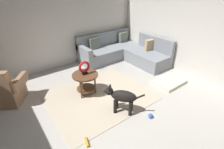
{
  "coord_description": "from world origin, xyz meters",
  "views": [
    {
      "loc": [
        -1.51,
        -2.0,
        2.35
      ],
      "look_at": [
        0.45,
        0.6,
        0.55
      ],
      "focal_mm": 26.16,
      "sensor_mm": 36.0,
      "label": 1
    }
  ],
  "objects_px": {
    "dog": "(122,97)",
    "dog_toy_rope": "(87,142)",
    "sectional_couch": "(123,52)",
    "torus_sculpture": "(84,67)",
    "dog_toy_ball": "(151,116)",
    "side_table": "(85,79)",
    "dog_bed_mat": "(169,82)",
    "armchair": "(5,91)"
  },
  "relations": [
    {
      "from": "dog",
      "to": "dog_toy_rope",
      "type": "distance_m",
      "value": 1.06
    },
    {
      "from": "dog_toy_rope",
      "to": "dog",
      "type": "bearing_deg",
      "value": 15.18
    },
    {
      "from": "sectional_couch",
      "to": "dog",
      "type": "distance_m",
      "value": 2.68
    },
    {
      "from": "torus_sculpture",
      "to": "dog",
      "type": "distance_m",
      "value": 1.09
    },
    {
      "from": "torus_sculpture",
      "to": "dog_toy_ball",
      "type": "bearing_deg",
      "value": -67.92
    },
    {
      "from": "side_table",
      "to": "dog_bed_mat",
      "type": "height_order",
      "value": "side_table"
    },
    {
      "from": "side_table",
      "to": "dog_toy_ball",
      "type": "relative_size",
      "value": 6.32
    },
    {
      "from": "dog_bed_mat",
      "to": "dog_toy_rope",
      "type": "distance_m",
      "value": 2.74
    },
    {
      "from": "side_table",
      "to": "dog_toy_ball",
      "type": "bearing_deg",
      "value": -67.92
    },
    {
      "from": "dog",
      "to": "armchair",
      "type": "bearing_deg",
      "value": 97.7
    },
    {
      "from": "sectional_couch",
      "to": "dog",
      "type": "xyz_separation_m",
      "value": [
        -1.76,
        -2.02,
        0.09
      ]
    },
    {
      "from": "dog_toy_rope",
      "to": "sectional_couch",
      "type": "bearing_deg",
      "value": 39.95
    },
    {
      "from": "armchair",
      "to": "dog_bed_mat",
      "type": "bearing_deg",
      "value": 8.23
    },
    {
      "from": "dog_bed_mat",
      "to": "torus_sculpture",
      "type": "bearing_deg",
      "value": 155.28
    },
    {
      "from": "side_table",
      "to": "dog_toy_rope",
      "type": "xyz_separation_m",
      "value": [
        -0.71,
        -1.27,
        -0.39
      ]
    },
    {
      "from": "armchair",
      "to": "dog",
      "type": "bearing_deg",
      "value": -10.51
    },
    {
      "from": "side_table",
      "to": "torus_sculpture",
      "type": "distance_m",
      "value": 0.29
    },
    {
      "from": "armchair",
      "to": "dog_toy_ball",
      "type": "relative_size",
      "value": 10.51
    },
    {
      "from": "dog",
      "to": "dog_toy_rope",
      "type": "bearing_deg",
      "value": 156.59
    },
    {
      "from": "sectional_couch",
      "to": "dog_bed_mat",
      "type": "height_order",
      "value": "sectional_couch"
    },
    {
      "from": "dog_bed_mat",
      "to": "dog",
      "type": "xyz_separation_m",
      "value": [
        -1.75,
        -0.09,
        0.33
      ]
    },
    {
      "from": "sectional_couch",
      "to": "torus_sculpture",
      "type": "distance_m",
      "value": 2.3
    },
    {
      "from": "side_table",
      "to": "dog_toy_ball",
      "type": "height_order",
      "value": "side_table"
    },
    {
      "from": "sectional_couch",
      "to": "dog_toy_ball",
      "type": "distance_m",
      "value": 2.89
    },
    {
      "from": "sectional_couch",
      "to": "dog_toy_rope",
      "type": "distance_m",
      "value": 3.57
    },
    {
      "from": "dog",
      "to": "dog_toy_rope",
      "type": "height_order",
      "value": "dog"
    },
    {
      "from": "dog_toy_ball",
      "to": "dog_toy_rope",
      "type": "relative_size",
      "value": 0.5
    },
    {
      "from": "armchair",
      "to": "dog_toy_rope",
      "type": "distance_m",
      "value": 2.22
    },
    {
      "from": "side_table",
      "to": "dog_bed_mat",
      "type": "relative_size",
      "value": 0.75
    },
    {
      "from": "sectional_couch",
      "to": "dog",
      "type": "relative_size",
      "value": 3.24
    },
    {
      "from": "armchair",
      "to": "dog_toy_ball",
      "type": "height_order",
      "value": "armchair"
    },
    {
      "from": "armchair",
      "to": "side_table",
      "type": "distance_m",
      "value": 1.75
    },
    {
      "from": "side_table",
      "to": "dog_toy_rope",
      "type": "height_order",
      "value": "side_table"
    },
    {
      "from": "side_table",
      "to": "dog_toy_rope",
      "type": "relative_size",
      "value": 3.18
    },
    {
      "from": "armchair",
      "to": "dog_toy_ball",
      "type": "bearing_deg",
      "value": -12.59
    },
    {
      "from": "dog_bed_mat",
      "to": "dog",
      "type": "relative_size",
      "value": 1.15
    },
    {
      "from": "dog_bed_mat",
      "to": "dog_toy_rope",
      "type": "xyz_separation_m",
      "value": [
        -2.71,
        -0.35,
        -0.02
      ]
    },
    {
      "from": "sectional_couch",
      "to": "armchair",
      "type": "distance_m",
      "value": 3.61
    },
    {
      "from": "dog_toy_ball",
      "to": "dog",
      "type": "bearing_deg",
      "value": 125.5
    },
    {
      "from": "armchair",
      "to": "torus_sculpture",
      "type": "relative_size",
      "value": 3.06
    },
    {
      "from": "side_table",
      "to": "dog_bed_mat",
      "type": "distance_m",
      "value": 2.24
    },
    {
      "from": "dog_toy_ball",
      "to": "side_table",
      "type": "bearing_deg",
      "value": 112.08
    }
  ]
}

